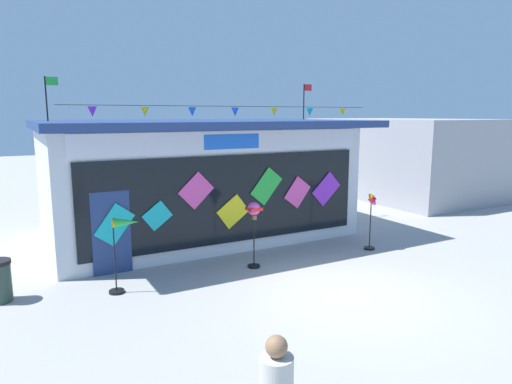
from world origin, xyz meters
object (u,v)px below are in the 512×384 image
kite_shop_building (195,177)px  wind_spinner_left (254,216)px  wind_spinner_far_left (124,236)px  wind_spinner_center_left (371,215)px

kite_shop_building → wind_spinner_left: (0.01, -3.90, -0.51)m
kite_shop_building → wind_spinner_left: size_ratio=5.55×
wind_spinner_left → wind_spinner_far_left: bearing=-179.3°
wind_spinner_far_left → wind_spinner_left: 3.16m
wind_spinner_left → kite_shop_building: bearing=90.1°
wind_spinner_far_left → wind_spinner_left: bearing=0.7°
wind_spinner_far_left → wind_spinner_left: wind_spinner_left is taller
wind_spinner_far_left → wind_spinner_center_left: bearing=-1.6°
kite_shop_building → wind_spinner_far_left: size_ratio=5.64×
kite_shop_building → wind_spinner_center_left: size_ratio=5.69×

